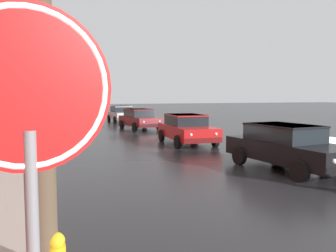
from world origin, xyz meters
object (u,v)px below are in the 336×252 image
(bare_tree_second_along_sidewalk, at_px, (25,54))
(stop_sign_at_corner, at_px, (30,141))
(bare_tree_at_the_corner, at_px, (26,24))
(sedan_black_approaching_near_lane, at_px, (287,146))
(sedan_red_parked_kerbside_close, at_px, (186,128))
(sedan_silver_parked_far_down_block, at_px, (121,114))
(sedan_maroon_parked_kerbside_mid, at_px, (140,119))

(bare_tree_second_along_sidewalk, relative_size, stop_sign_at_corner, 2.64)
(bare_tree_at_the_corner, bearing_deg, stop_sign_at_corner, -90.27)
(sedan_black_approaching_near_lane, relative_size, sedan_red_parked_kerbside_close, 1.00)
(bare_tree_second_along_sidewalk, bearing_deg, stop_sign_at_corner, -89.99)
(sedan_silver_parked_far_down_block, relative_size, stop_sign_at_corner, 1.44)
(sedan_maroon_parked_kerbside_mid, distance_m, stop_sign_at_corner, 22.83)
(bare_tree_at_the_corner, distance_m, sedan_maroon_parked_kerbside_mid, 20.52)
(sedan_red_parked_kerbside_close, bearing_deg, stop_sign_at_corner, -117.48)
(sedan_black_approaching_near_lane, bearing_deg, bare_tree_at_the_corner, -148.90)
(bare_tree_at_the_corner, relative_size, sedan_black_approaching_near_lane, 1.23)
(sedan_black_approaching_near_lane, xyz_separation_m, stop_sign_at_corner, (-7.53, -7.08, 1.36))
(bare_tree_at_the_corner, height_order, sedan_silver_parked_far_down_block, bare_tree_at_the_corner)
(sedan_maroon_parked_kerbside_mid, bearing_deg, bare_tree_second_along_sidewalk, -121.72)
(bare_tree_second_along_sidewalk, height_order, stop_sign_at_corner, bare_tree_second_along_sidewalk)
(sedan_silver_parked_far_down_block, bearing_deg, bare_tree_second_along_sidewalk, -112.42)
(bare_tree_at_the_corner, distance_m, stop_sign_at_corner, 2.73)
(sedan_maroon_parked_kerbside_mid, xyz_separation_m, sedan_silver_parked_far_down_block, (0.54, 7.12, -0.00))
(sedan_red_parked_kerbside_close, relative_size, sedan_silver_parked_far_down_block, 1.13)
(stop_sign_at_corner, bearing_deg, bare_tree_at_the_corner, 89.73)
(sedan_maroon_parked_kerbside_mid, xyz_separation_m, stop_sign_at_corner, (-7.22, -21.61, 1.36))
(sedan_black_approaching_near_lane, bearing_deg, sedan_maroon_parked_kerbside_mid, 91.24)
(sedan_maroon_parked_kerbside_mid, bearing_deg, stop_sign_at_corner, -108.46)
(bare_tree_at_the_corner, bearing_deg, sedan_red_parked_kerbside_close, 57.49)
(bare_tree_at_the_corner, height_order, sedan_red_parked_kerbside_close, bare_tree_at_the_corner)
(bare_tree_at_the_corner, relative_size, sedan_silver_parked_far_down_block, 1.39)
(sedan_black_approaching_near_lane, distance_m, stop_sign_at_corner, 10.43)
(sedan_black_approaching_near_lane, height_order, sedan_maroon_parked_kerbside_mid, same)
(sedan_black_approaching_near_lane, distance_m, sedan_silver_parked_far_down_block, 21.65)
(stop_sign_at_corner, bearing_deg, sedan_black_approaching_near_lane, 43.25)
(sedan_black_approaching_near_lane, relative_size, sedan_silver_parked_far_down_block, 1.13)
(stop_sign_at_corner, bearing_deg, sedan_maroon_parked_kerbside_mid, 71.54)
(bare_tree_at_the_corner, xyz_separation_m, sedan_maroon_parked_kerbside_mid, (7.20, 19.07, -2.34))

